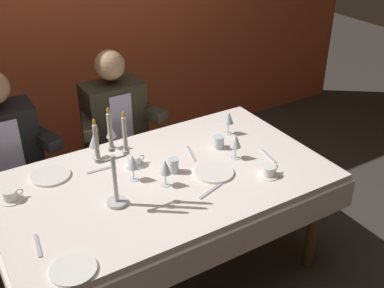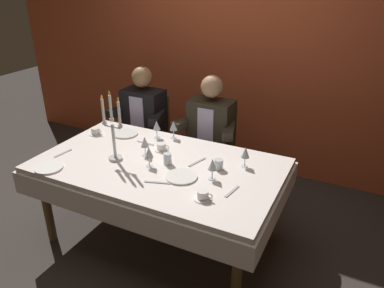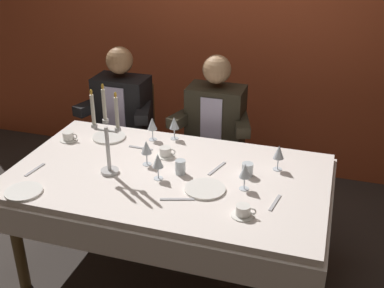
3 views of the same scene
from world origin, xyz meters
name	(u,v)px [view 2 (image 2 of 3)]	position (x,y,z in m)	size (l,w,h in m)	color
ground_plane	(162,238)	(0.00, 0.00, 0.00)	(12.00, 12.00, 0.00)	#38312D
back_wall	(236,48)	(0.00, 1.66, 1.35)	(6.00, 0.12, 2.70)	#C14E2B
dining_table	(159,176)	(0.00, 0.00, 0.62)	(1.94, 1.14, 0.74)	white
candelabra	(113,133)	(-0.34, -0.10, 0.97)	(0.19, 0.11, 0.57)	silver
dinner_plate_0	(181,177)	(0.27, -0.12, 0.75)	(0.23, 0.23, 0.01)	white
dinner_plate_1	(49,168)	(-0.70, -0.45, 0.75)	(0.21, 0.21, 0.01)	white
dinner_plate_2	(125,133)	(-0.56, 0.35, 0.75)	(0.23, 0.23, 0.01)	white
wine_glass_0	(173,126)	(-0.12, 0.47, 0.85)	(0.07, 0.07, 0.16)	silver
wine_glass_1	(212,165)	(0.48, -0.04, 0.85)	(0.07, 0.07, 0.16)	silver
wine_glass_2	(245,153)	(0.62, 0.24, 0.85)	(0.07, 0.07, 0.16)	silver
wine_glass_3	(145,143)	(-0.16, 0.07, 0.85)	(0.07, 0.07, 0.16)	silver
wine_glass_4	(149,153)	(-0.03, -0.08, 0.85)	(0.07, 0.07, 0.16)	silver
wine_glass_5	(157,126)	(-0.26, 0.41, 0.86)	(0.07, 0.07, 0.16)	silver
water_tumbler_0	(219,164)	(0.46, 0.12, 0.78)	(0.07, 0.07, 0.08)	silver
water_tumbler_1	(168,159)	(0.07, 0.02, 0.78)	(0.06, 0.06, 0.09)	silver
coffee_cup_0	(203,195)	(0.53, -0.30, 0.77)	(0.13, 0.12, 0.06)	white
coffee_cup_1	(162,147)	(-0.09, 0.21, 0.77)	(0.13, 0.12, 0.06)	white
coffee_cup_2	(96,131)	(-0.81, 0.23, 0.77)	(0.13, 0.12, 0.06)	white
fork_0	(63,153)	(-0.79, -0.21, 0.74)	(0.17, 0.02, 0.01)	#B7B7BC
knife_1	(157,182)	(0.15, -0.26, 0.74)	(0.19, 0.02, 0.01)	#B7B7BC
spoon_2	(232,191)	(0.67, -0.14, 0.74)	(0.17, 0.02, 0.01)	#B7B7BC
knife_3	(197,162)	(0.27, 0.14, 0.74)	(0.19, 0.02, 0.01)	#B7B7BC
fork_4	(145,143)	(-0.29, 0.26, 0.74)	(0.17, 0.02, 0.01)	#B7B7BC
seated_diner_0	(145,114)	(-0.70, 0.89, 0.74)	(0.63, 0.48, 1.24)	brown
seated_diner_1	(211,126)	(0.06, 0.89, 0.74)	(0.63, 0.48, 1.24)	brown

